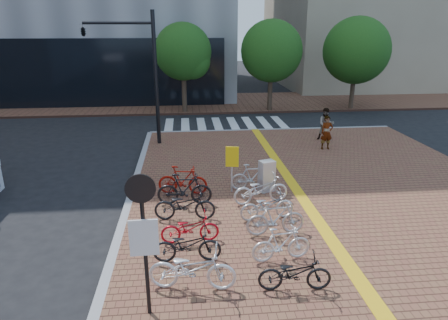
{
  "coord_description": "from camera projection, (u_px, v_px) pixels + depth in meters",
  "views": [
    {
      "loc": [
        -1.98,
        -10.11,
        5.88
      ],
      "look_at": [
        -0.65,
        3.32,
        1.3
      ],
      "focal_mm": 32.0,
      "sensor_mm": 36.0,
      "label": 1
    }
  ],
  "objects": [
    {
      "name": "ground",
      "position": [
        257.0,
        238.0,
        11.6
      ],
      "size": [
        120.0,
        120.0,
        0.0
      ],
      "primitive_type": "plane",
      "color": "black",
      "rests_on": "ground"
    },
    {
      "name": "kerb_north",
      "position": [
        272.0,
        130.0,
        23.17
      ],
      "size": [
        14.0,
        0.25,
        0.15
      ],
      "primitive_type": "cube",
      "color": "gray",
      "rests_on": "ground"
    },
    {
      "name": "far_sidewalk",
      "position": [
        210.0,
        103.0,
        31.37
      ],
      "size": [
        70.0,
        8.0,
        0.15
      ],
      "primitive_type": "cube",
      "color": "brown",
      "rests_on": "ground"
    },
    {
      "name": "crosswalk",
      "position": [
        226.0,
        124.0,
        24.84
      ],
      "size": [
        7.5,
        4.0,
        0.01
      ],
      "color": "silver",
      "rests_on": "ground"
    },
    {
      "name": "street_trees",
      "position": [
        287.0,
        52.0,
        27.21
      ],
      "size": [
        16.2,
        4.6,
        6.35
      ],
      "color": "#38281E",
      "rests_on": "far_sidewalk"
    },
    {
      "name": "bike_0",
      "position": [
        192.0,
        268.0,
        8.99
      ],
      "size": [
        2.08,
        0.99,
        1.05
      ],
      "primitive_type": "imported",
      "rotation": [
        0.0,
        0.0,
        1.42
      ],
      "color": "white",
      "rests_on": "sidewalk"
    },
    {
      "name": "bike_1",
      "position": [
        187.0,
        245.0,
        10.07
      ],
      "size": [
        1.75,
        0.64,
        0.91
      ],
      "primitive_type": "imported",
      "rotation": [
        0.0,
        0.0,
        1.55
      ],
      "color": "black",
      "rests_on": "sidewalk"
    },
    {
      "name": "bike_2",
      "position": [
        190.0,
        228.0,
        10.99
      ],
      "size": [
        1.64,
        0.65,
        0.85
      ],
      "primitive_type": "imported",
      "rotation": [
        0.0,
        0.0,
        1.63
      ],
      "color": "red",
      "rests_on": "sidewalk"
    },
    {
      "name": "bike_3",
      "position": [
        185.0,
        205.0,
        12.24
      ],
      "size": [
        1.91,
        0.77,
        0.99
      ],
      "primitive_type": "imported",
      "rotation": [
        0.0,
        0.0,
        1.51
      ],
      "color": "black",
      "rests_on": "sidewalk"
    },
    {
      "name": "bike_4",
      "position": [
        185.0,
        189.0,
        13.27
      ],
      "size": [
        1.85,
        0.63,
        1.1
      ],
      "primitive_type": "imported",
      "rotation": [
        0.0,
        0.0,
        1.51
      ],
      "color": "black",
      "rests_on": "sidewalk"
    },
    {
      "name": "bike_5",
      "position": [
        183.0,
        180.0,
        14.09
      ],
      "size": [
        1.81,
        0.77,
        1.06
      ],
      "primitive_type": "imported",
      "rotation": [
        0.0,
        0.0,
        1.41
      ],
      "color": "#A5150B",
      "rests_on": "sidewalk"
    },
    {
      "name": "bike_6",
      "position": [
        295.0,
        273.0,
        8.97
      ],
      "size": [
        1.7,
        0.69,
        0.87
      ],
      "primitive_type": "imported",
      "rotation": [
        0.0,
        0.0,
        1.5
      ],
      "color": "black",
      "rests_on": "sidewalk"
    },
    {
      "name": "bike_7",
      "position": [
        281.0,
        244.0,
        10.09
      ],
      "size": [
        1.6,
        0.63,
        0.94
      ],
      "primitive_type": "imported",
      "rotation": [
        0.0,
        0.0,
        1.69
      ],
      "color": "white",
      "rests_on": "sidewalk"
    },
    {
      "name": "bike_8",
      "position": [
        276.0,
        218.0,
        11.34
      ],
      "size": [
        1.74,
        0.6,
        1.03
      ],
      "primitive_type": "imported",
      "rotation": [
        0.0,
        0.0,
        1.64
      ],
      "color": "#AEAEB3",
      "rests_on": "sidewalk"
    },
    {
      "name": "bike_9",
      "position": [
        267.0,
        206.0,
        12.28
      ],
      "size": [
        1.8,
        0.85,
        0.91
      ],
      "primitive_type": "imported",
      "rotation": [
        0.0,
        0.0,
        1.71
      ],
      "color": "#AFAFB3",
      "rests_on": "sidewalk"
    },
    {
      "name": "bike_10",
      "position": [
        261.0,
        189.0,
        13.38
      ],
      "size": [
        1.98,
        0.94,
        1.0
      ],
      "primitive_type": "imported",
      "rotation": [
        0.0,
        0.0,
        1.72
      ],
      "color": "silver",
      "rests_on": "sidewalk"
    },
    {
      "name": "bike_11",
      "position": [
        253.0,
        177.0,
        14.51
      ],
      "size": [
        1.66,
        0.53,
        0.99
      ],
      "primitive_type": "imported",
      "rotation": [
        0.0,
        0.0,
        1.61
      ],
      "color": "silver",
      "rests_on": "sidewalk"
    },
    {
      "name": "pedestrian_a",
      "position": [
        327.0,
        133.0,
        19.19
      ],
      "size": [
        0.61,
        0.41,
        1.63
      ],
      "primitive_type": "imported",
      "rotation": [
        0.0,
        0.0,
        0.04
      ],
      "color": "gray",
      "rests_on": "sidewalk"
    },
    {
      "name": "pedestrian_b",
      "position": [
        326.0,
        124.0,
        20.73
      ],
      "size": [
        0.93,
        0.8,
        1.68
      ],
      "primitive_type": "imported",
      "rotation": [
        0.0,
        0.0,
        -0.22
      ],
      "color": "#53566A",
      "rests_on": "sidewalk"
    },
    {
      "name": "utility_box",
      "position": [
        267.0,
        176.0,
        14.36
      ],
      "size": [
        0.62,
        0.53,
        1.14
      ],
      "primitive_type": "cube",
      "rotation": [
        0.0,
        0.0,
        0.34
      ],
      "color": "silver",
      "rests_on": "sidewalk"
    },
    {
      "name": "yellow_sign",
      "position": [
        232.0,
        161.0,
        14.07
      ],
      "size": [
        0.46,
        0.15,
        1.71
      ],
      "color": "#B7B7BC",
      "rests_on": "sidewalk"
    },
    {
      "name": "notice_sign",
      "position": [
        143.0,
        230.0,
        7.72
      ],
      "size": [
        0.58,
        0.13,
        3.13
      ],
      "color": "black",
      "rests_on": "sidewalk"
    },
    {
      "name": "traffic_light_pole",
      "position": [
        123.0,
        54.0,
        18.87
      ],
      "size": [
        3.44,
        1.33,
        6.41
      ],
      "color": "black",
      "rests_on": "sidewalk"
    }
  ]
}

